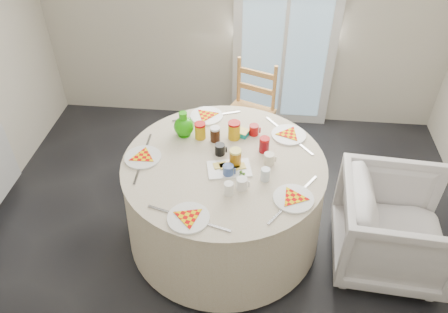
# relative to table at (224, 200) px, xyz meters

# --- Properties ---
(floor) EXTENTS (4.00, 4.00, 0.00)m
(floor) POSITION_rel_table_xyz_m (0.02, -0.29, -0.38)
(floor) COLOR black
(floor) RESTS_ON ground
(glass_door) EXTENTS (1.00, 0.08, 2.10)m
(glass_door) POSITION_rel_table_xyz_m (0.42, 1.66, 0.68)
(glass_door) COLOR silver
(glass_door) RESTS_ON floor
(table) EXTENTS (1.48, 1.48, 0.75)m
(table) POSITION_rel_table_xyz_m (0.00, 0.00, 0.00)
(table) COLOR beige
(table) RESTS_ON floor
(wooden_chair) EXTENTS (0.53, 0.52, 0.93)m
(wooden_chair) POSITION_rel_table_xyz_m (0.12, 1.04, 0.09)
(wooden_chair) COLOR tan
(wooden_chair) RESTS_ON floor
(armchair) EXTENTS (0.77, 0.82, 0.79)m
(armchair) POSITION_rel_table_xyz_m (1.24, -0.14, 0.02)
(armchair) COLOR silver
(armchair) RESTS_ON floor
(place_settings) EXTENTS (1.59, 1.59, 0.03)m
(place_settings) POSITION_rel_table_xyz_m (0.00, 0.00, 0.40)
(place_settings) COLOR white
(place_settings) RESTS_ON table
(jar_cluster) EXTENTS (0.60, 0.40, 0.16)m
(jar_cluster) POSITION_rel_table_xyz_m (0.02, 0.20, 0.45)
(jar_cluster) COLOR #A96512
(jar_cluster) RESTS_ON table
(butter_tub) EXTENTS (0.14, 0.12, 0.05)m
(butter_tub) POSITION_rel_table_xyz_m (0.10, 0.33, 0.41)
(butter_tub) COLOR #0A9A9E
(butter_tub) RESTS_ON table
(green_pitcher) EXTENTS (0.19, 0.19, 0.19)m
(green_pitcher) POSITION_rel_table_xyz_m (-0.33, 0.29, 0.49)
(green_pitcher) COLOR #21A508
(green_pitcher) RESTS_ON table
(cheese_platter) EXTENTS (0.33, 0.25, 0.04)m
(cheese_platter) POSITION_rel_table_xyz_m (0.04, -0.08, 0.40)
(cheese_platter) COLOR white
(cheese_platter) RESTS_ON table
(mugs_glasses) EXTENTS (0.71, 0.71, 0.10)m
(mugs_glasses) POSITION_rel_table_xyz_m (0.14, -0.03, 0.44)
(mugs_glasses) COLOR #A8A8A8
(mugs_glasses) RESTS_ON table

